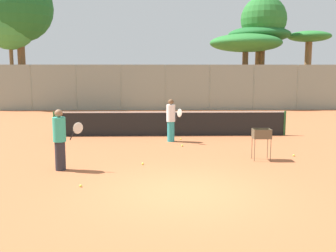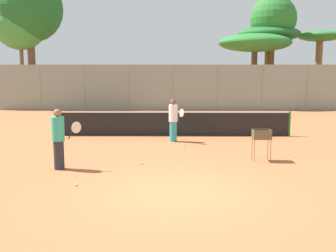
{
  "view_description": "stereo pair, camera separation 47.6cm",
  "coord_description": "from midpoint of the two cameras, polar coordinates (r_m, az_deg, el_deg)",
  "views": [
    {
      "loc": [
        -0.55,
        -8.89,
        2.88
      ],
      "look_at": [
        -0.21,
        4.04,
        1.0
      ],
      "focal_mm": 42.0,
      "sensor_mm": 36.0,
      "label": 1
    },
    {
      "loc": [
        -0.07,
        -8.9,
        2.88
      ],
      "look_at": [
        -0.21,
        4.04,
        1.0
      ],
      "focal_mm": 42.0,
      "sensor_mm": 36.0,
      "label": 2
    }
  ],
  "objects": [
    {
      "name": "tennis_net",
      "position": [
        17.03,
        1.64,
        0.43
      ],
      "size": [
        10.11,
        0.1,
        1.07
      ],
      "color": "#26592D",
      "rests_on": "ground_plane"
    },
    {
      "name": "parked_car",
      "position": [
        32.02,
        -8.76,
        4.19
      ],
      "size": [
        4.2,
        1.7,
        1.6
      ],
      "color": "#232328",
      "rests_on": "ground_plane"
    },
    {
      "name": "tree_0",
      "position": [
        31.39,
        -20.28,
        13.71
      ],
      "size": [
        3.8,
        3.8,
        8.05
      ],
      "color": "brown",
      "rests_on": "ground_plane"
    },
    {
      "name": "back_fence",
      "position": [
        27.71,
        1.25,
        5.6
      ],
      "size": [
        25.06,
        0.08,
        3.19
      ],
      "color": "gray",
      "rests_on": "ground_plane"
    },
    {
      "name": "tennis_ball_4",
      "position": [
        12.0,
        -2.77,
        -5.47
      ],
      "size": [
        0.07,
        0.07,
        0.07
      ],
      "primitive_type": "sphere",
      "color": "#D1E54C",
      "rests_on": "ground_plane"
    },
    {
      "name": "tennis_ball_1",
      "position": [
        16.17,
        3.07,
        -1.88
      ],
      "size": [
        0.07,
        0.07,
        0.07
      ],
      "primitive_type": "sphere",
      "color": "#D1E54C",
      "rests_on": "ground_plane"
    },
    {
      "name": "tree_3",
      "position": [
        32.4,
        15.45,
        14.66
      ],
      "size": [
        3.54,
        3.54,
        8.49
      ],
      "color": "brown",
      "rests_on": "ground_plane"
    },
    {
      "name": "tree_4",
      "position": [
        31.44,
        -19.07,
        15.66
      ],
      "size": [
        4.84,
        4.84,
        9.65
      ],
      "color": "brown",
      "rests_on": "ground_plane"
    },
    {
      "name": "ground_plane",
      "position": [
        9.36,
        2.52,
        -9.66
      ],
      "size": [
        80.0,
        80.0,
        0.0
      ],
      "primitive_type": "plane",
      "color": "#B26038"
    },
    {
      "name": "ball_cart",
      "position": [
        12.76,
        14.44,
        -1.54
      ],
      "size": [
        0.56,
        0.41,
        1.0
      ],
      "color": "brown",
      "rests_on": "ground_plane"
    },
    {
      "name": "tennis_ball_3",
      "position": [
        13.68,
        18.9,
        -4.19
      ],
      "size": [
        0.07,
        0.07,
        0.07
      ],
      "primitive_type": "sphere",
      "color": "#D1E54C",
      "rests_on": "ground_plane"
    },
    {
      "name": "tennis_ball_2",
      "position": [
        10.06,
        -11.87,
        -8.35
      ],
      "size": [
        0.07,
        0.07,
        0.07
      ],
      "primitive_type": "sphere",
      "color": "#D1E54C",
      "rests_on": "ground_plane"
    },
    {
      "name": "player_white_outfit",
      "position": [
        11.65,
        -14.47,
        -1.76
      ],
      "size": [
        0.92,
        0.36,
        1.76
      ],
      "rotation": [
        0.0,
        0.0,
        6.18
      ],
      "color": "#26262D",
      "rests_on": "ground_plane"
    },
    {
      "name": "tree_2",
      "position": [
        34.44,
        21.54,
        11.46
      ],
      "size": [
        3.47,
        3.47,
        5.94
      ],
      "color": "brown",
      "rests_on": "ground_plane"
    },
    {
      "name": "player_red_cap",
      "position": [
        15.64,
        1.66,
        0.9
      ],
      "size": [
        0.63,
        0.77,
        1.7
      ],
      "rotation": [
        0.0,
        0.0,
        5.36
      ],
      "color": "teal",
      "rests_on": "ground_plane"
    },
    {
      "name": "tree_1",
      "position": [
        32.59,
        14.83,
        12.5
      ],
      "size": [
        4.89,
        4.89,
        6.19
      ],
      "color": "brown",
      "rests_on": "ground_plane"
    },
    {
      "name": "tree_5",
      "position": [
        31.1,
        12.92,
        11.59
      ],
      "size": [
        5.48,
        5.48,
        5.54
      ],
      "color": "brown",
      "rests_on": "ground_plane"
    },
    {
      "name": "tennis_ball_0",
      "position": [
        14.75,
        3.22,
        -2.87
      ],
      "size": [
        0.07,
        0.07,
        0.07
      ],
      "primitive_type": "sphere",
      "color": "#D1E54C",
      "rests_on": "ground_plane"
    }
  ]
}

